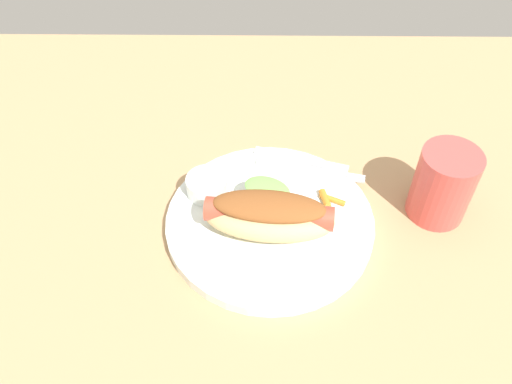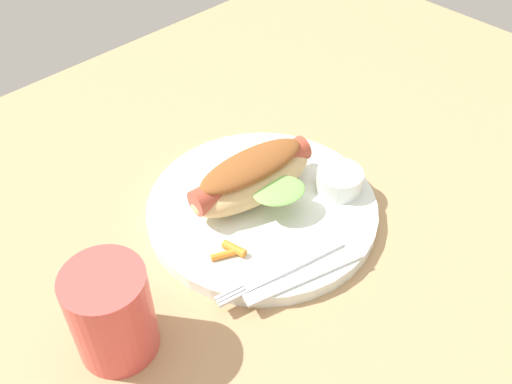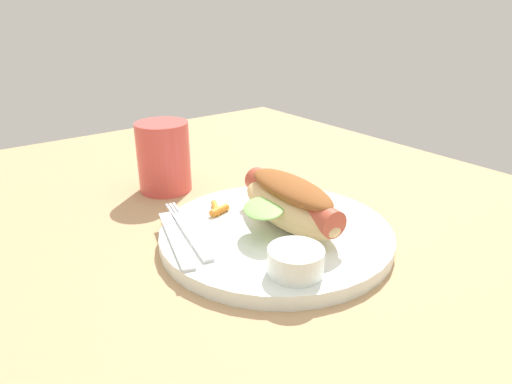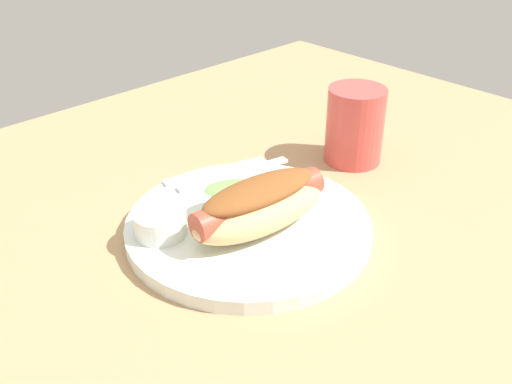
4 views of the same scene
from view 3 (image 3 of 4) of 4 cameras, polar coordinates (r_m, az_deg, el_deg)
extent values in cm
cube|color=tan|center=(52.71, 2.65, -7.74)|extent=(120.00, 90.00, 1.80)
cylinder|color=white|center=(53.28, 2.51, -5.29)|extent=(26.75, 26.75, 1.60)
ellipsoid|color=#DBB77A|center=(52.88, 4.30, -1.73)|extent=(16.78, 8.31, 4.74)
cylinder|color=#B24733|center=(52.55, 4.33, -0.91)|extent=(15.90, 4.63, 3.05)
ellipsoid|color=brown|center=(52.02, 4.37, 0.48)|extent=(14.19, 6.40, 2.10)
ellipsoid|color=#7FC65B|center=(49.97, 0.95, -1.99)|extent=(7.35, 6.64, 1.06)
cylinder|color=white|center=(44.24, 4.97, -8.56)|extent=(5.47, 5.47, 2.56)
cube|color=silver|center=(51.36, -8.07, -5.38)|extent=(11.98, 3.81, 0.40)
cube|color=silver|center=(58.08, -9.85, -2.05)|extent=(3.19, 1.00, 0.40)
cube|color=silver|center=(57.99, -10.28, -2.13)|extent=(3.19, 1.00, 0.40)
cube|color=silver|center=(57.90, -10.71, -2.20)|extent=(3.19, 1.00, 0.40)
cube|color=silver|center=(50.98, -10.01, -5.77)|extent=(13.41, 5.23, 0.36)
cylinder|color=orange|center=(57.19, -5.09, -2.01)|extent=(3.41, 2.16, 0.74)
cylinder|color=orange|center=(56.33, -4.60, -2.28)|extent=(1.53, 2.85, 0.94)
cylinder|color=#D84C47|center=(67.38, -11.43, 4.31)|extent=(7.57, 7.57, 10.12)
camera|label=1|loc=(0.87, 34.05, 39.04)|focal=37.75mm
camera|label=2|loc=(0.73, -47.64, 34.64)|focal=40.38mm
camera|label=4|loc=(0.70, 58.16, 21.85)|focal=41.14mm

